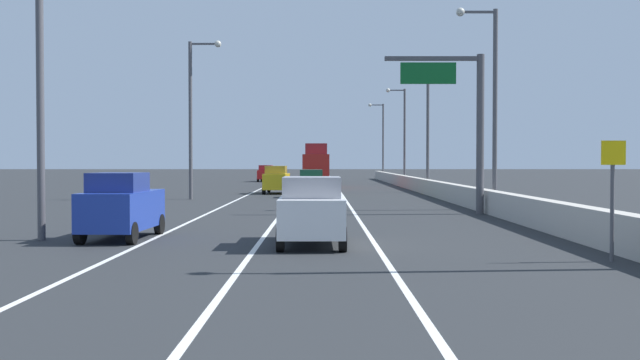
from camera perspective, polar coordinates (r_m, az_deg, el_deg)
The scene contains 19 objects.
ground_plane at distance 67.45m, azimuth 0.20°, elevation -0.63°, with size 320.00×320.00×0.00m, color #26282B.
lane_stripe_left at distance 58.70m, azimuth -5.16°, elevation -0.95°, with size 0.16×130.00×0.00m, color silver.
lane_stripe_center at distance 58.48m, azimuth -1.74°, elevation -0.95°, with size 0.16×130.00×0.00m, color silver.
lane_stripe_right at distance 58.48m, azimuth 1.69°, elevation -0.95°, with size 0.16×130.00×0.00m, color silver.
jersey_barrier_right at distance 44.20m, azimuth 10.68°, elevation -1.06°, with size 0.60×120.00×1.10m, color #B2ADA3.
overhead_sign_gantry at distance 34.87m, azimuth 11.34°, elevation 5.13°, with size 4.68×0.36×7.50m.
speed_advisory_sign at distance 19.34m, azimuth 22.03°, elevation -0.78°, with size 0.60×0.11×3.00m.
lamp_post_right_second at distance 38.44m, azimuth 13.27°, elevation 6.56°, with size 2.14×0.44×10.33m.
lamp_post_right_third at distance 58.45m, azimuth 8.28°, elevation 4.83°, with size 2.14×0.44×10.33m.
lamp_post_right_fourth at distance 78.80m, azimuth 6.54°, elevation 3.97°, with size 2.14×0.44×10.33m.
lamp_post_right_fifth at distance 99.10m, azimuth 4.90°, elevation 3.46°, with size 2.14×0.44×10.33m.
lamp_post_left_near at distance 24.60m, azimuth -20.48°, elevation 9.40°, with size 2.14×0.44×10.33m.
lamp_post_left_mid at distance 48.20m, azimuth -9.75°, elevation 5.54°, with size 2.14×0.44×10.33m.
car_red_0 at distance 88.63m, azimuth -4.17°, elevation 0.52°, with size 1.94×4.56×2.01m.
car_white_1 at distance 21.59m, azimuth -0.57°, elevation -2.44°, with size 1.96×4.37×2.03m.
car_green_2 at distance 50.13m, azimuth -0.61°, elevation -0.27°, with size 1.84×4.28×1.91m.
car_yellow_3 at distance 56.03m, azimuth -3.36°, elevation 0.02°, with size 1.93×4.58×2.13m.
car_blue_4 at distance 24.05m, azimuth -15.22°, elevation -1.99°, with size 1.93×4.12×2.13m.
box_truck at distance 69.21m, azimuth -0.23°, elevation 1.02°, with size 2.49×9.36×4.21m.
Camera 1 is at (-0.15, -3.40, 2.49)m, focal length 40.82 mm.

